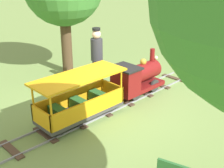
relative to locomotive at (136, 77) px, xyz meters
name	(u,v)px	position (x,y,z in m)	size (l,w,h in m)	color
ground_plane	(109,107)	(0.00, -0.95, -0.48)	(60.00, 60.00, 0.00)	#75934C
track	(111,105)	(0.00, -0.86, -0.47)	(0.72, 5.70, 0.04)	gray
locomotive	(136,77)	(0.00, 0.00, 0.00)	(0.68, 1.45, 1.05)	maroon
passenger_car	(80,102)	(0.00, -1.76, -0.06)	(0.78, 2.00, 0.97)	#3F3F3F
conductor_person	(97,54)	(-0.97, -0.43, 0.47)	(0.30, 0.30, 1.62)	#282D47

